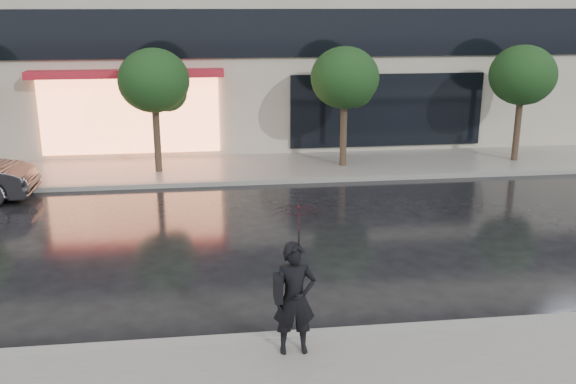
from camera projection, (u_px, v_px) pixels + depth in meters
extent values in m
plane|color=black|center=(294.00, 312.00, 11.42)|extent=(120.00, 120.00, 0.00)
cube|color=slate|center=(252.00, 168.00, 21.15)|extent=(60.00, 3.50, 0.12)
cube|color=gray|center=(303.00, 337.00, 10.45)|extent=(60.00, 0.25, 0.14)
cube|color=gray|center=(256.00, 182.00, 19.48)|extent=(60.00, 0.25, 0.14)
cube|color=black|center=(246.00, 34.00, 21.55)|extent=(28.00, 0.12, 1.60)
cube|color=#FF8C59|center=(130.00, 116.00, 21.81)|extent=(6.00, 0.10, 2.60)
cube|color=#AF1B2B|center=(126.00, 74.00, 21.09)|extent=(6.40, 0.70, 0.25)
cube|color=black|center=(387.00, 110.00, 22.93)|extent=(7.00, 0.10, 2.60)
cylinder|color=#33261C|center=(157.00, 141.00, 20.25)|extent=(0.22, 0.22, 2.20)
ellipsoid|color=black|center=(154.00, 80.00, 19.71)|extent=(2.20, 2.20, 1.98)
sphere|color=black|center=(168.00, 92.00, 20.06)|extent=(1.20, 1.20, 1.20)
cylinder|color=#33261C|center=(343.00, 136.00, 20.98)|extent=(0.22, 0.22, 2.20)
ellipsoid|color=black|center=(345.00, 78.00, 20.44)|extent=(2.20, 2.20, 1.98)
sphere|color=black|center=(355.00, 89.00, 20.80)|extent=(1.20, 1.20, 1.20)
cylinder|color=#33261C|center=(517.00, 132.00, 21.71)|extent=(0.22, 0.22, 2.20)
ellipsoid|color=black|center=(523.00, 75.00, 21.17)|extent=(2.20, 2.20, 1.98)
sphere|color=black|center=(530.00, 86.00, 21.53)|extent=(1.20, 1.20, 1.20)
imported|color=black|center=(295.00, 299.00, 9.68)|extent=(0.65, 0.43, 1.78)
imported|color=#340911|center=(299.00, 230.00, 9.38)|extent=(0.86, 0.88, 0.78)
cylinder|color=black|center=(299.00, 258.00, 9.50)|extent=(0.02, 0.02, 0.89)
cube|color=black|center=(278.00, 288.00, 9.53)|extent=(0.12, 0.33, 0.38)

